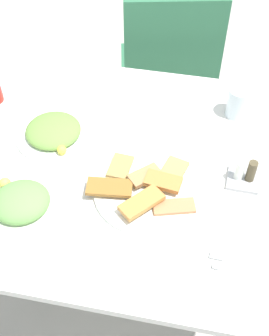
# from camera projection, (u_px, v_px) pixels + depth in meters

# --- Properties ---
(ground_plane) EXTENTS (6.00, 6.00, 0.00)m
(ground_plane) POSITION_uv_depth(u_px,v_px,m) (129.00, 280.00, 1.92)
(ground_plane) COLOR #B7AEA7
(dining_table) EXTENTS (1.15, 0.91, 0.75)m
(dining_table) POSITION_uv_depth(u_px,v_px,m) (127.00, 180.00, 1.42)
(dining_table) COLOR silver
(dining_table) RESTS_ON ground_plane
(dining_chair) EXTENTS (0.50, 0.50, 0.90)m
(dining_chair) POSITION_uv_depth(u_px,v_px,m) (169.00, 68.00, 2.05)
(dining_chair) COLOR #316F4B
(dining_chair) RESTS_ON ground_plane
(pide_platter) EXTENTS (0.32, 0.30, 0.04)m
(pide_platter) POSITION_uv_depth(u_px,v_px,m) (146.00, 189.00, 1.28)
(pide_platter) COLOR white
(pide_platter) RESTS_ON dining_table
(salad_plate_greens) EXTENTS (0.22, 0.22, 0.06)m
(salad_plate_greens) POSITION_uv_depth(u_px,v_px,m) (21.00, 203.00, 1.23)
(salad_plate_greens) COLOR white
(salad_plate_greens) RESTS_ON dining_table
(salad_plate_rice) EXTENTS (0.24, 0.24, 0.05)m
(salad_plate_rice) POSITION_uv_depth(u_px,v_px,m) (54.00, 132.00, 1.42)
(salad_plate_rice) COLOR white
(salad_plate_rice) RESTS_ON dining_table
(drinking_glass) EXTENTS (0.07, 0.07, 0.10)m
(drinking_glass) POSITION_uv_depth(u_px,v_px,m) (238.00, 102.00, 1.46)
(drinking_glass) COLOR silver
(drinking_glass) RESTS_ON dining_table
(paper_napkin) EXTENTS (0.15, 0.15, 0.00)m
(paper_napkin) POSITION_uv_depth(u_px,v_px,m) (247.00, 270.00, 1.13)
(paper_napkin) COLOR white
(paper_napkin) RESTS_ON dining_table
(fork) EXTENTS (0.17, 0.03, 0.00)m
(fork) POSITION_uv_depth(u_px,v_px,m) (247.00, 276.00, 1.11)
(fork) COLOR silver
(fork) RESTS_ON paper_napkin
(spoon) EXTENTS (0.19, 0.03, 0.00)m
(spoon) POSITION_uv_depth(u_px,v_px,m) (248.00, 263.00, 1.13)
(spoon) COLOR silver
(spoon) RESTS_ON paper_napkin
(condiment_caddy) EXTENTS (0.09, 0.09, 0.08)m
(condiment_caddy) POSITION_uv_depth(u_px,v_px,m) (244.00, 175.00, 1.30)
(condiment_caddy) COLOR #B2B2B7
(condiment_caddy) RESTS_ON dining_table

